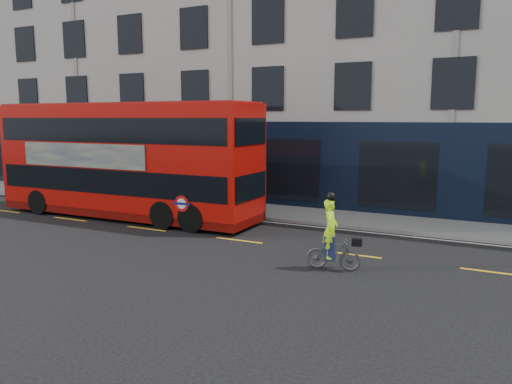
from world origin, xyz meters
The scene contains 8 objects.
ground centered at (0.00, 0.00, 0.00)m, with size 120.00×120.00×0.00m, color black.
pavement centered at (0.00, 6.50, 0.06)m, with size 60.00×3.00×0.12m, color gray.
kerb centered at (0.00, 5.00, 0.07)m, with size 60.00×0.12×0.13m, color gray.
building_terrace centered at (0.00, 12.94, 7.49)m, with size 50.00×10.07×15.00m.
road_edge_line centered at (0.00, 4.70, 0.00)m, with size 58.00×0.10×0.01m, color silver.
lane_dashes centered at (0.00, 1.50, 0.00)m, with size 58.00×0.12×0.01m, color gold, non-canonical shape.
bus centered at (-2.17, 2.97, 2.45)m, with size 11.88×2.84×4.78m.
cyclist centered at (7.91, -0.24, 0.75)m, with size 1.56×0.69×2.18m.
Camera 1 is at (12.06, -13.17, 4.20)m, focal length 35.00 mm.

